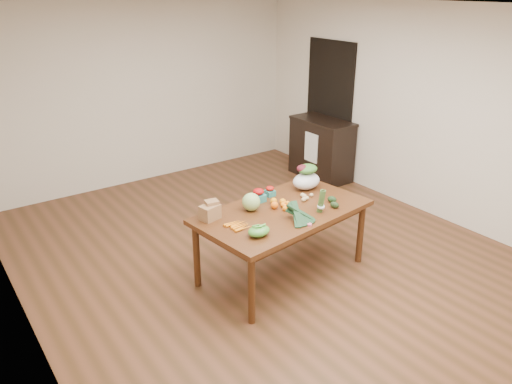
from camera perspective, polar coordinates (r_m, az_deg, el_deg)
floor at (r=5.82m, az=0.67°, el=-7.00°), size 6.00×6.00×0.00m
ceiling at (r=5.05m, az=0.82°, el=20.59°), size 5.00×6.00×0.02m
room_walls at (r=5.28m, az=0.74°, el=5.80°), size 5.02×6.02×2.70m
dining_table at (r=5.28m, az=3.00°, el=-5.72°), size 1.89×1.20×0.75m
doorway_dark at (r=8.09m, az=8.32°, el=9.42°), size 0.02×1.00×2.10m
cabinet at (r=7.97m, az=7.48°, el=4.92°), size 0.52×1.02×0.94m
dish_towel at (r=7.74m, az=6.32°, el=5.07°), size 0.02×0.28×0.45m
paper_bag at (r=4.89m, az=-5.29°, el=-2.15°), size 0.28×0.24×0.18m
cabbage at (r=5.06m, az=-0.56°, el=-1.14°), size 0.19×0.19×0.19m
strawberry_basket_a at (r=5.28m, az=0.29°, el=-0.50°), size 0.14×0.14×0.11m
strawberry_basket_b at (r=5.42m, az=1.60°, el=0.00°), size 0.11×0.11×0.09m
orange_a at (r=5.12m, az=2.13°, el=-1.51°), size 0.08×0.08×0.08m
orange_b at (r=5.22m, az=2.04°, el=-1.04°), size 0.07×0.07×0.07m
orange_c at (r=5.21m, az=3.07°, el=-1.11°), size 0.07×0.07×0.07m
mandarin_cluster at (r=5.14m, az=3.62°, el=-1.42°), size 0.20×0.20×0.08m
carrots at (r=4.77m, az=-1.91°, el=-3.77°), size 0.24×0.24×0.03m
snap_pea_bag at (r=4.58m, az=0.33°, el=-4.48°), size 0.22×0.16×0.10m
kale_bunch at (r=4.84m, az=5.27°, el=-2.60°), size 0.37×0.44×0.16m
asparagus_bundle at (r=5.04m, az=7.47°, el=-1.04°), size 0.09×0.13×0.26m
potato_a at (r=5.31m, az=5.49°, el=-0.85°), size 0.06×0.05×0.05m
potato_b at (r=5.35m, az=5.83°, el=-0.69°), size 0.05×0.04×0.04m
potato_c at (r=5.42m, az=5.34°, el=-0.35°), size 0.05×0.05×0.05m
potato_d at (r=5.39m, az=5.54°, el=-0.48°), size 0.06×0.05×0.05m
potato_e at (r=5.44m, az=6.34°, el=-0.34°), size 0.05×0.04×0.04m
avocado_a at (r=5.20m, az=8.97°, el=-1.47°), size 0.09×0.11×0.07m
avocado_b at (r=5.32m, az=8.68°, el=-0.84°), size 0.10×0.12×0.07m
salad_bag at (r=5.61m, az=5.79°, el=1.61°), size 0.36×0.29×0.26m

